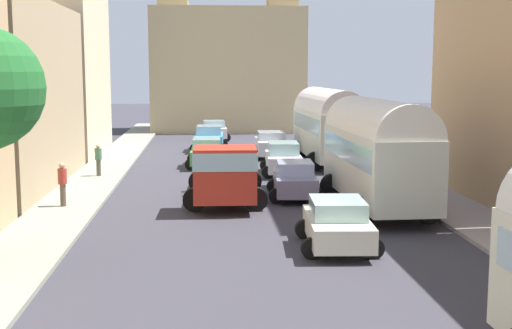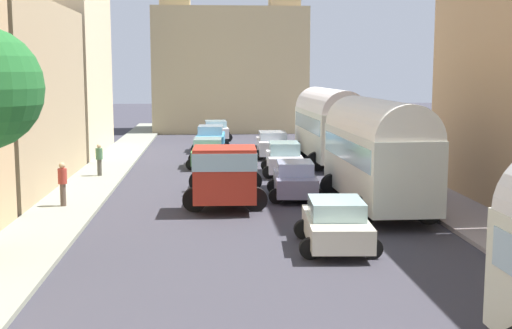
{
  "view_description": "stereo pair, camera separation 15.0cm",
  "coord_description": "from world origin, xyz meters",
  "px_view_note": "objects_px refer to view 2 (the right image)",
  "views": [
    {
      "loc": [
        -2.02,
        -4.28,
        5.21
      ],
      "look_at": [
        0.0,
        22.56,
        1.49
      ],
      "focal_mm": 48.02,
      "sensor_mm": 36.0,
      "label": 1
    },
    {
      "loc": [
        -1.88,
        -4.29,
        5.21
      ],
      "look_at": [
        0.0,
        22.56,
        1.49
      ],
      "focal_mm": 48.02,
      "sensor_mm": 36.0,
      "label": 2
    }
  ],
  "objects_px": {
    "car_4": "(295,180)",
    "pedestrian_1": "(99,159)",
    "car_5": "(284,159)",
    "car_6": "(272,144)",
    "car_0": "(208,153)",
    "car_3": "(336,224)",
    "pedestrian_0": "(63,183)",
    "parked_bus_1": "(377,149)",
    "car_2": "(216,130)",
    "car_1": "(211,138)",
    "parked_bus_2": "(328,122)",
    "cargo_truck_0": "(225,173)"
  },
  "relations": [
    {
      "from": "car_3",
      "to": "car_6",
      "type": "relative_size",
      "value": 0.96
    },
    {
      "from": "car_4",
      "to": "car_5",
      "type": "bearing_deg",
      "value": 87.58
    },
    {
      "from": "car_1",
      "to": "pedestrian_0",
      "type": "height_order",
      "value": "pedestrian_0"
    },
    {
      "from": "parked_bus_1",
      "to": "parked_bus_2",
      "type": "bearing_deg",
      "value": 88.06
    },
    {
      "from": "car_5",
      "to": "pedestrian_0",
      "type": "distance_m",
      "value": 12.28
    },
    {
      "from": "car_1",
      "to": "car_5",
      "type": "distance_m",
      "value": 11.14
    },
    {
      "from": "car_0",
      "to": "car_6",
      "type": "height_order",
      "value": "car_0"
    },
    {
      "from": "car_3",
      "to": "car_5",
      "type": "distance_m",
      "value": 14.39
    },
    {
      "from": "pedestrian_1",
      "to": "car_6",
      "type": "bearing_deg",
      "value": 39.44
    },
    {
      "from": "car_4",
      "to": "parked_bus_2",
      "type": "bearing_deg",
      "value": 72.83
    },
    {
      "from": "car_0",
      "to": "car_2",
      "type": "bearing_deg",
      "value": 87.66
    },
    {
      "from": "car_4",
      "to": "car_6",
      "type": "bearing_deg",
      "value": 88.56
    },
    {
      "from": "car_0",
      "to": "pedestrian_0",
      "type": "bearing_deg",
      "value": -116.03
    },
    {
      "from": "parked_bus_2",
      "to": "cargo_truck_0",
      "type": "height_order",
      "value": "parked_bus_2"
    },
    {
      "from": "car_0",
      "to": "car_3",
      "type": "xyz_separation_m",
      "value": [
        3.76,
        -17.45,
        -0.04
      ]
    },
    {
      "from": "pedestrian_1",
      "to": "pedestrian_0",
      "type": "bearing_deg",
      "value": -91.53
    },
    {
      "from": "parked_bus_2",
      "to": "car_2",
      "type": "height_order",
      "value": "parked_bus_2"
    },
    {
      "from": "cargo_truck_0",
      "to": "car_0",
      "type": "relative_size",
      "value": 1.89
    },
    {
      "from": "cargo_truck_0",
      "to": "pedestrian_1",
      "type": "relative_size",
      "value": 4.25
    },
    {
      "from": "car_0",
      "to": "car_1",
      "type": "height_order",
      "value": "car_1"
    },
    {
      "from": "parked_bus_2",
      "to": "car_3",
      "type": "distance_m",
      "value": 18.62
    },
    {
      "from": "parked_bus_2",
      "to": "cargo_truck_0",
      "type": "relative_size",
      "value": 1.23
    },
    {
      "from": "cargo_truck_0",
      "to": "parked_bus_2",
      "type": "bearing_deg",
      "value": 62.21
    },
    {
      "from": "car_3",
      "to": "car_5",
      "type": "bearing_deg",
      "value": 89.76
    },
    {
      "from": "car_3",
      "to": "car_4",
      "type": "relative_size",
      "value": 1.03
    },
    {
      "from": "cargo_truck_0",
      "to": "pedestrian_0",
      "type": "relative_size",
      "value": 4.0
    },
    {
      "from": "cargo_truck_0",
      "to": "car_4",
      "type": "bearing_deg",
      "value": 22.57
    },
    {
      "from": "cargo_truck_0",
      "to": "pedestrian_0",
      "type": "xyz_separation_m",
      "value": [
        -6.1,
        -0.46,
        -0.22
      ]
    },
    {
      "from": "car_3",
      "to": "car_4",
      "type": "distance_m",
      "value": 7.98
    },
    {
      "from": "car_5",
      "to": "car_6",
      "type": "height_order",
      "value": "car_5"
    },
    {
      "from": "cargo_truck_0",
      "to": "car_2",
      "type": "xyz_separation_m",
      "value": [
        -0.07,
        25.05,
        -0.5
      ]
    },
    {
      "from": "car_0",
      "to": "car_2",
      "type": "height_order",
      "value": "car_0"
    },
    {
      "from": "car_6",
      "to": "cargo_truck_0",
      "type": "bearing_deg",
      "value": -102.51
    },
    {
      "from": "parked_bus_1",
      "to": "car_3",
      "type": "relative_size",
      "value": 2.11
    },
    {
      "from": "pedestrian_0",
      "to": "car_0",
      "type": "bearing_deg",
      "value": 63.97
    },
    {
      "from": "parked_bus_1",
      "to": "car_5",
      "type": "relative_size",
      "value": 2.03
    },
    {
      "from": "car_5",
      "to": "pedestrian_0",
      "type": "xyz_separation_m",
      "value": [
        -9.25,
        -8.07,
        0.22
      ]
    },
    {
      "from": "parked_bus_2",
      "to": "car_0",
      "type": "relative_size",
      "value": 2.32
    },
    {
      "from": "car_5",
      "to": "pedestrian_1",
      "type": "xyz_separation_m",
      "value": [
        -9.05,
        -0.61,
        0.15
      ]
    },
    {
      "from": "car_4",
      "to": "car_5",
      "type": "relative_size",
      "value": 0.93
    },
    {
      "from": "car_1",
      "to": "car_5",
      "type": "bearing_deg",
      "value": -70.98
    },
    {
      "from": "car_1",
      "to": "car_2",
      "type": "relative_size",
      "value": 1.02
    },
    {
      "from": "parked_bus_1",
      "to": "car_1",
      "type": "xyz_separation_m",
      "value": [
        -6.12,
        19.46,
        -1.48
      ]
    },
    {
      "from": "car_0",
      "to": "car_2",
      "type": "xyz_separation_m",
      "value": [
        0.59,
        14.38,
        -0.03
      ]
    },
    {
      "from": "car_2",
      "to": "pedestrian_0",
      "type": "distance_m",
      "value": 26.21
    },
    {
      "from": "car_4",
      "to": "pedestrian_1",
      "type": "distance_m",
      "value": 10.53
    },
    {
      "from": "parked_bus_2",
      "to": "car_0",
      "type": "height_order",
      "value": "parked_bus_2"
    },
    {
      "from": "car_4",
      "to": "pedestrian_1",
      "type": "xyz_separation_m",
      "value": [
        -8.78,
        5.8,
        0.2
      ]
    },
    {
      "from": "car_3",
      "to": "car_5",
      "type": "xyz_separation_m",
      "value": [
        0.06,
        14.39,
        0.07
      ]
    },
    {
      "from": "car_0",
      "to": "pedestrian_0",
      "type": "distance_m",
      "value": 12.39
    }
  ]
}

